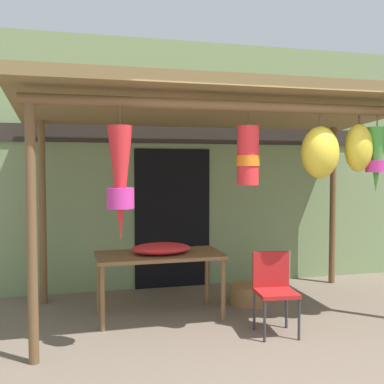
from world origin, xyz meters
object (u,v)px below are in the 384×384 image
at_px(folding_chair, 274,285).
at_px(wicker_basket_by_table, 248,295).
at_px(display_table, 159,260).
at_px(flower_heap_on_table, 162,248).

relative_size(folding_chair, wicker_basket_by_table, 1.78).
bearing_deg(folding_chair, wicker_basket_by_table, 83.28).
distance_m(display_table, wicker_basket_by_table, 1.32).
relative_size(display_table, folding_chair, 1.72).
xyz_separation_m(flower_heap_on_table, wicker_basket_by_table, (1.15, 0.23, -0.68)).
xyz_separation_m(flower_heap_on_table, folding_chair, (1.04, -0.78, -0.30)).
bearing_deg(folding_chair, flower_heap_on_table, 142.92).
relative_size(display_table, flower_heap_on_table, 2.11).
xyz_separation_m(display_table, wicker_basket_by_table, (1.19, 0.20, -0.55)).
distance_m(flower_heap_on_table, wicker_basket_by_table, 1.36).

